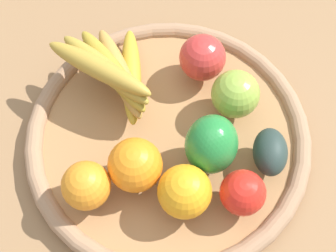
% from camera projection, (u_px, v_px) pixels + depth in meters
% --- Properties ---
extents(ground_plane, '(2.40, 2.40, 0.00)m').
position_uv_depth(ground_plane, '(168.00, 142.00, 0.80)').
color(ground_plane, olive).
rests_on(ground_plane, ground).
extents(basket, '(0.46, 0.46, 0.04)m').
position_uv_depth(basket, '(168.00, 137.00, 0.79)').
color(basket, '#A37448').
rests_on(basket, ground_plane).
extents(banana_bunch, '(0.19, 0.16, 0.09)m').
position_uv_depth(banana_bunch, '(114.00, 71.00, 0.77)').
color(banana_bunch, gold).
rests_on(banana_bunch, basket).
extents(apple_1, '(0.11, 0.11, 0.08)m').
position_uv_depth(apple_1, '(235.00, 94.00, 0.76)').
color(apple_1, '#8BAC3D').
rests_on(apple_1, basket).
extents(avocado, '(0.09, 0.08, 0.05)m').
position_uv_depth(avocado, '(270.00, 152.00, 0.73)').
color(avocado, '#263631').
rests_on(avocado, basket).
extents(orange_1, '(0.08, 0.08, 0.07)m').
position_uv_depth(orange_1, '(86.00, 186.00, 0.69)').
color(orange_1, orange).
rests_on(orange_1, basket).
extents(orange_0, '(0.11, 0.11, 0.08)m').
position_uv_depth(orange_0, '(185.00, 192.00, 0.68)').
color(orange_0, orange).
rests_on(orange_0, basket).
extents(orange_2, '(0.11, 0.11, 0.08)m').
position_uv_depth(orange_2, '(135.00, 165.00, 0.70)').
color(orange_2, orange).
rests_on(orange_2, basket).
extents(bell_pepper, '(0.11, 0.11, 0.10)m').
position_uv_depth(bell_pepper, '(211.00, 144.00, 0.71)').
color(bell_pepper, '#247F35').
rests_on(bell_pepper, basket).
extents(apple_2, '(0.11, 0.11, 0.08)m').
position_uv_depth(apple_2, '(202.00, 58.00, 0.79)').
color(apple_2, red).
rests_on(apple_2, basket).
extents(apple_0, '(0.08, 0.08, 0.07)m').
position_uv_depth(apple_0, '(243.00, 193.00, 0.69)').
color(apple_0, red).
rests_on(apple_0, basket).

